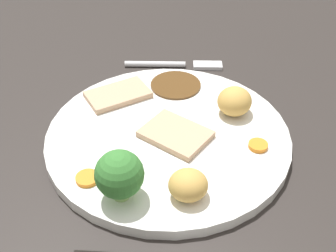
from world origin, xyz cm
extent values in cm
cube|color=#2B2623|center=(0.00, 0.00, 1.80)|extent=(120.00, 84.00, 3.60)
cylinder|color=white|center=(-3.27, -2.30, 4.30)|extent=(29.95, 29.95, 1.40)
cylinder|color=#563819|center=(-13.54, -0.69, 5.15)|extent=(7.10, 7.10, 0.30)
cube|color=tan|center=(-2.42, -1.42, 5.40)|extent=(9.41, 9.68, 0.80)
cube|color=tan|center=(-11.19, -8.72, 5.40)|extent=(8.11, 9.62, 0.80)
ellipsoid|color=tan|center=(7.15, -0.77, 6.58)|extent=(3.96, 4.15, 3.15)
ellipsoid|color=tan|center=(-6.89, 6.41, 6.81)|extent=(6.25, 6.23, 3.62)
cylinder|color=orange|center=(4.33, -11.43, 5.23)|extent=(2.56, 2.56, 0.47)
cylinder|color=orange|center=(0.07, 8.17, 5.26)|extent=(2.31, 2.31, 0.53)
cylinder|color=#8CB766|center=(6.90, -7.67, 5.72)|extent=(1.73, 1.73, 1.45)
sphere|color=#387A33|center=(6.90, -7.67, 8.22)|extent=(5.05, 5.05, 5.05)
cylinder|color=silver|center=(-21.28, -3.41, 4.05)|extent=(1.58, 9.54, 0.90)
cube|color=silver|center=(-20.68, 4.82, 3.90)|extent=(2.32, 4.63, 0.60)
camera|label=1|loc=(37.56, -4.38, 38.90)|focal=46.18mm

